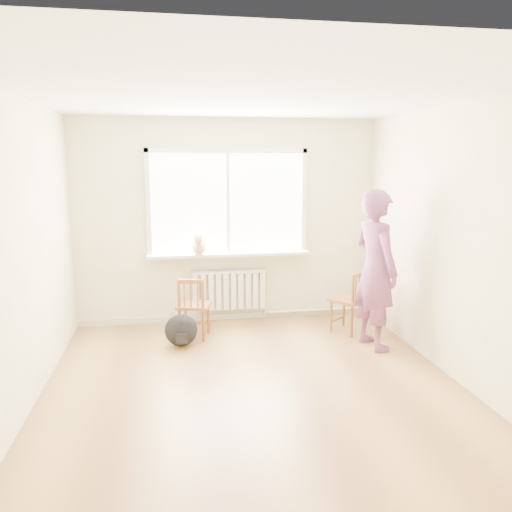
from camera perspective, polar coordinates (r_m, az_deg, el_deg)
name	(u,v)px	position (r m, az deg, el deg)	size (l,w,h in m)	color
floor	(256,391)	(4.89, -0.06, -15.18)	(4.50, 4.50, 0.00)	#A37A42
ceiling	(255,94)	(4.44, -0.06, 18.01)	(4.50, 4.50, 0.00)	white
back_wall	(228,222)	(6.68, -3.24, 3.94)	(4.00, 0.01, 2.70)	beige
window	(228,198)	(6.62, -3.24, 6.60)	(2.12, 0.05, 1.42)	white
windowsill	(229,254)	(6.63, -3.09, 0.22)	(2.15, 0.22, 0.04)	white
radiator	(229,290)	(6.76, -3.07, -3.85)	(1.00, 0.12, 0.55)	white
heating_pipe	(317,310)	(7.13, 7.03, -6.14)	(0.04, 0.04, 1.40)	silver
baseboard	(229,316)	(6.94, -3.11, -6.88)	(4.00, 0.03, 0.08)	beige
chair_left	(193,308)	(6.15, -7.19, -5.88)	(0.46, 0.45, 0.77)	brown
chair_right	(351,302)	(6.42, 10.83, -5.16)	(0.54, 0.54, 0.80)	brown
person	(376,270)	(5.87, 13.50, -1.55)	(0.67, 0.44, 1.84)	#B73D51
cat	(199,245)	(6.49, -6.54, 1.21)	(0.22, 0.45, 0.30)	beige
backpack	(181,330)	(5.98, -8.56, -8.38)	(0.38, 0.29, 0.38)	black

